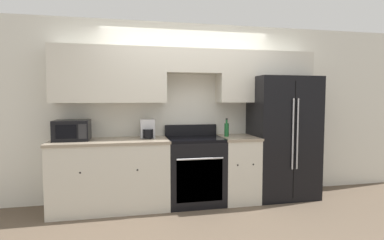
{
  "coord_description": "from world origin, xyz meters",
  "views": [
    {
      "loc": [
        -0.86,
        -3.78,
        1.48
      ],
      "look_at": [
        -0.0,
        0.31,
        1.19
      ],
      "focal_mm": 28.0,
      "sensor_mm": 36.0,
      "label": 1
    }
  ],
  "objects_px": {
    "refrigerator": "(281,137)",
    "microwave": "(72,130)",
    "bottle": "(227,129)",
    "oven_range": "(195,170)"
  },
  "relations": [
    {
      "from": "oven_range",
      "to": "microwave",
      "type": "height_order",
      "value": "microwave"
    },
    {
      "from": "microwave",
      "to": "bottle",
      "type": "height_order",
      "value": "microwave"
    },
    {
      "from": "refrigerator",
      "to": "bottle",
      "type": "height_order",
      "value": "refrigerator"
    },
    {
      "from": "oven_range",
      "to": "refrigerator",
      "type": "relative_size",
      "value": 0.61
    },
    {
      "from": "refrigerator",
      "to": "microwave",
      "type": "xyz_separation_m",
      "value": [
        -3.0,
        0.0,
        0.17
      ]
    },
    {
      "from": "oven_range",
      "to": "microwave",
      "type": "relative_size",
      "value": 2.46
    },
    {
      "from": "oven_range",
      "to": "bottle",
      "type": "relative_size",
      "value": 4.11
    },
    {
      "from": "oven_range",
      "to": "microwave",
      "type": "xyz_separation_m",
      "value": [
        -1.64,
        0.07,
        0.6
      ]
    },
    {
      "from": "refrigerator",
      "to": "microwave",
      "type": "distance_m",
      "value": 3.01
    },
    {
      "from": "oven_range",
      "to": "microwave",
      "type": "distance_m",
      "value": 1.75
    }
  ]
}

